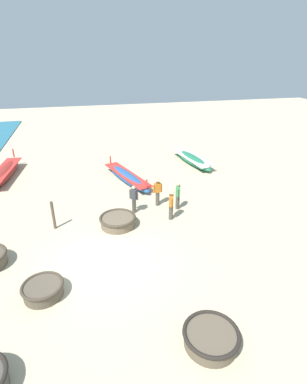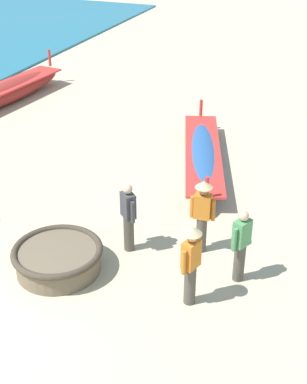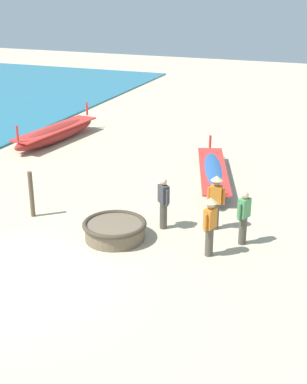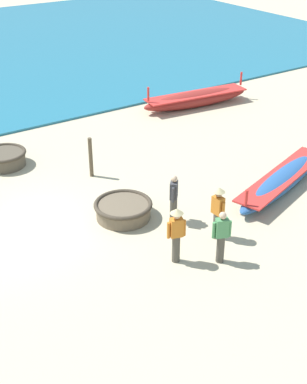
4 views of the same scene
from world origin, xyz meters
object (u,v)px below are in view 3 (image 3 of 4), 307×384
(long_boat_blue_hull, at_px, (56,133))
(mooring_post_mid_beach, at_px, (31,194))
(fisherman_standing_left, at_px, (216,199))
(fisherman_with_hat, at_px, (244,216))
(fisherman_crouching, at_px, (210,223))
(coracle_far_right, at_px, (115,230))
(long_boat_red_hull, at_px, (213,174))
(fisherman_hauling, at_px, (164,202))

(long_boat_blue_hull, bearing_deg, mooring_post_mid_beach, -64.05)
(fisherman_standing_left, bearing_deg, fisherman_with_hat, -34.72)
(fisherman_with_hat, bearing_deg, fisherman_crouching, -124.47)
(fisherman_standing_left, bearing_deg, long_boat_blue_hull, 145.32)
(fisherman_standing_left, bearing_deg, coracle_far_right, -145.76)
(fisherman_standing_left, bearing_deg, fisherman_crouching, -80.30)
(coracle_far_right, distance_m, fisherman_crouching, 2.84)
(long_boat_red_hull, distance_m, fisherman_hauling, 4.41)
(coracle_far_right, height_order, fisherman_crouching, fisherman_crouching)
(long_boat_red_hull, xyz_separation_m, long_boat_blue_hull, (-8.07, 2.51, 0.08))
(coracle_far_right, relative_size, long_boat_red_hull, 0.33)
(fisherman_with_hat, bearing_deg, long_boat_red_hull, 114.76)
(coracle_far_right, xyz_separation_m, fisherman_with_hat, (3.44, 1.01, 0.55))
(fisherman_crouching, bearing_deg, fisherman_standing_left, 99.70)
(fisherman_standing_left, bearing_deg, mooring_post_mid_beach, -167.93)
(coracle_far_right, height_order, long_boat_red_hull, long_boat_red_hull)
(fisherman_crouching, bearing_deg, coracle_far_right, -179.58)
(fisherman_with_hat, relative_size, mooring_post_mid_beach, 1.07)
(coracle_far_right, xyz_separation_m, fisherman_hauling, (1.04, 1.17, 0.55))
(fisherman_with_hat, height_order, fisherman_crouching, fisherman_crouching)
(fisherman_with_hat, bearing_deg, fisherman_hauling, 176.30)
(fisherman_hauling, bearing_deg, mooring_post_mid_beach, -170.74)
(fisherman_crouching, bearing_deg, fisherman_with_hat, 55.53)
(fisherman_hauling, xyz_separation_m, fisherman_with_hat, (2.40, -0.16, 0.00))
(fisherman_crouching, bearing_deg, fisherman_hauling, 146.22)
(fisherman_hauling, xyz_separation_m, mooring_post_mid_beach, (-4.09, -0.67, -0.10))
(long_boat_blue_hull, bearing_deg, fisherman_hauling, -41.55)
(long_boat_red_hull, xyz_separation_m, fisherman_crouching, (1.40, -5.52, 0.66))
(long_boat_blue_hull, height_order, fisherman_standing_left, fisherman_standing_left)
(fisherman_standing_left, xyz_separation_m, fisherman_hauling, (-1.43, -0.51, -0.12))
(fisherman_hauling, bearing_deg, fisherman_crouching, -33.78)
(coracle_far_right, bearing_deg, fisherman_with_hat, 16.42)
(fisherman_hauling, bearing_deg, coracle_far_right, -131.65)
(long_boat_red_hull, height_order, mooring_post_mid_beach, mooring_post_mid_beach)
(fisherman_with_hat, bearing_deg, mooring_post_mid_beach, -175.50)
(coracle_far_right, height_order, fisherman_standing_left, fisherman_standing_left)
(long_boat_red_hull, height_order, fisherman_with_hat, fisherman_with_hat)
(coracle_far_right, xyz_separation_m, long_boat_blue_hull, (-6.72, 8.04, 0.09))
(fisherman_hauling, relative_size, fisherman_with_hat, 1.00)
(fisherman_hauling, bearing_deg, fisherman_standing_left, 19.74)
(long_boat_blue_hull, relative_size, fisherman_crouching, 3.35)
(fisherman_standing_left, xyz_separation_m, fisherman_crouching, (0.28, -1.66, 0.00))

